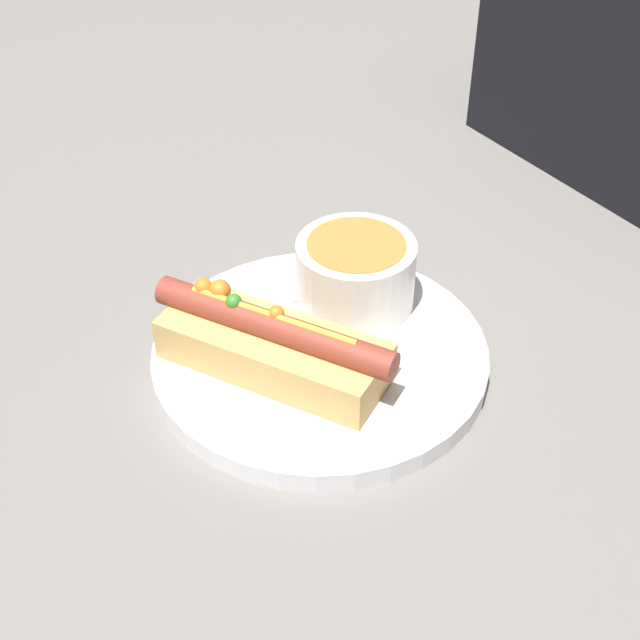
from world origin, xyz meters
name	(u,v)px	position (x,y,z in m)	size (l,w,h in m)	color
ground_plane	(320,364)	(0.00, 0.00, 0.00)	(4.00, 4.00, 0.00)	slate
dinner_plate	(320,356)	(0.00, 0.00, 0.01)	(0.27, 0.27, 0.02)	white
hot_dog	(270,342)	(0.00, -0.04, 0.04)	(0.19, 0.14, 0.06)	tan
soup_bowl	(356,271)	(-0.03, 0.06, 0.05)	(0.10, 0.10, 0.06)	silver
spoon	(318,283)	(-0.07, 0.04, 0.02)	(0.05, 0.15, 0.01)	#B7B7BC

